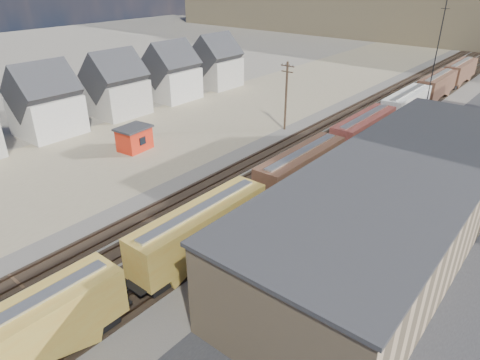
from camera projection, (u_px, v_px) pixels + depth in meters
The scene contains 10 objects.
ground at pixel (50, 312), 30.08m from camera, with size 300.00×300.00×0.00m, color #6B6356.
ballast_bed at pixel (361, 128), 64.68m from camera, with size 18.00×200.00×0.06m, color #4C4742.
dirt_yard at pixel (218, 117), 69.11m from camera, with size 24.00×180.00×0.03m, color #83745A.
rail_tracks at pixel (357, 126), 64.96m from camera, with size 11.40×200.00×0.24m.
freight_train at pixel (336, 147), 50.43m from camera, with size 3.00×119.74×4.46m.
warehouse at pixel (401, 199), 37.26m from camera, with size 12.40×40.40×7.25m.
utility_pole_north at pixel (286, 95), 61.61m from camera, with size 2.20×0.32×10.00m.
radio_mast at pixel (435, 61), 64.14m from camera, with size 1.20×0.16×18.00m.
townhouse_row at pixel (83, 96), 64.74m from camera, with size 8.15×68.16×10.47m.
maintenance_shed at pixel (134, 138), 56.18m from camera, with size 3.77×4.66×3.18m.
Camera 1 is at (24.78, -9.12, 21.77)m, focal length 32.00 mm.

